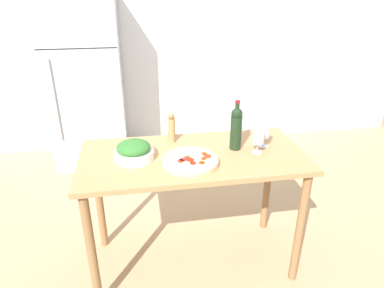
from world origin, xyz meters
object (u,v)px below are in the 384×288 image
(refrigerator, at_px, (86,82))
(pepper_mill, at_px, (172,128))
(wine_bottle, at_px, (236,127))
(wine_glass_far, at_px, (264,132))
(wine_glass_near, at_px, (258,138))
(salad_bowl, at_px, (134,151))
(homemade_pizza, at_px, (190,161))

(refrigerator, distance_m, pepper_mill, 1.79)
(wine_bottle, relative_size, wine_glass_far, 2.26)
(wine_bottle, bearing_deg, wine_glass_near, -33.38)
(wine_bottle, bearing_deg, salad_bowl, -176.88)
(salad_bowl, distance_m, homemade_pizza, 0.36)
(wine_glass_far, xyz_separation_m, homemade_pizza, (-0.53, -0.16, -0.08))
(wine_glass_far, bearing_deg, homemade_pizza, -162.90)
(refrigerator, relative_size, salad_bowl, 7.45)
(wine_bottle, relative_size, salad_bowl, 1.35)
(refrigerator, xyz_separation_m, homemade_pizza, (0.83, -1.97, -0.02))
(pepper_mill, height_order, homemade_pizza, pepper_mill)
(wine_bottle, height_order, wine_glass_far, wine_bottle)
(wine_glass_far, relative_size, pepper_mill, 0.71)
(wine_glass_near, distance_m, salad_bowl, 0.80)
(salad_bowl, xyz_separation_m, homemade_pizza, (0.34, -0.12, -0.04))
(wine_bottle, height_order, salad_bowl, wine_bottle)
(homemade_pizza, bearing_deg, wine_bottle, 25.69)
(wine_bottle, distance_m, wine_glass_far, 0.20)
(wine_glass_near, bearing_deg, salad_bowl, 176.68)
(refrigerator, height_order, salad_bowl, refrigerator)
(refrigerator, relative_size, wine_bottle, 5.52)
(refrigerator, height_order, wine_bottle, refrigerator)
(wine_glass_far, relative_size, salad_bowl, 0.60)
(wine_glass_near, relative_size, pepper_mill, 0.71)
(wine_glass_near, height_order, pepper_mill, pepper_mill)
(pepper_mill, xyz_separation_m, salad_bowl, (-0.27, -0.23, -0.05))
(wine_glass_near, relative_size, homemade_pizza, 0.42)
(wine_glass_far, distance_m, homemade_pizza, 0.56)
(refrigerator, xyz_separation_m, wine_bottle, (1.17, -1.81, 0.12))
(refrigerator, relative_size, pepper_mill, 8.81)
(pepper_mill, distance_m, salad_bowl, 0.35)
(wine_bottle, relative_size, homemade_pizza, 0.96)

